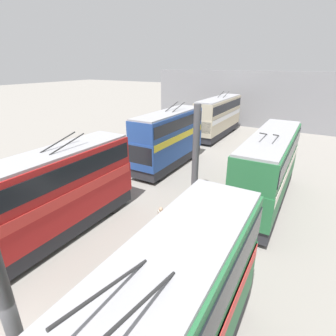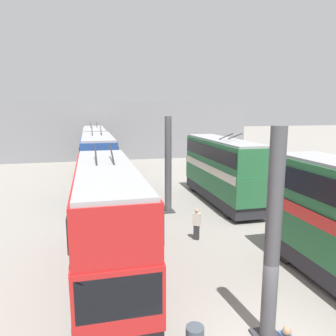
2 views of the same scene
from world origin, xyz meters
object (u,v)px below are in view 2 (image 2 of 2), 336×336
bus_right_mid (98,164)px  person_aisle_midway (197,223)px  bus_right_far (95,147)px  bus_right_near (107,216)px  bus_left_far (222,167)px

bus_right_mid → person_aisle_midway: (-9.45, -4.94, -1.98)m
bus_right_mid → bus_right_far: 13.02m
bus_right_near → person_aisle_midway: bearing=-57.7°
person_aisle_midway → bus_right_mid: bearing=-122.0°
bus_right_near → bus_right_far: size_ratio=0.95×
bus_right_near → person_aisle_midway: 6.13m
bus_right_far → person_aisle_midway: (-22.47, -4.94, -1.90)m
bus_right_near → person_aisle_midway: bus_right_near is taller
bus_left_far → bus_right_mid: bearing=73.2°
bus_left_far → bus_right_mid: (2.77, 9.19, 0.13)m
bus_right_near → bus_right_mid: bus_right_mid is taller
bus_left_far → bus_right_far: (15.79, 9.19, 0.05)m
bus_left_far → bus_right_mid: size_ratio=1.16×
bus_left_far → person_aisle_midway: bearing=147.6°
bus_right_mid → person_aisle_midway: size_ratio=5.16×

